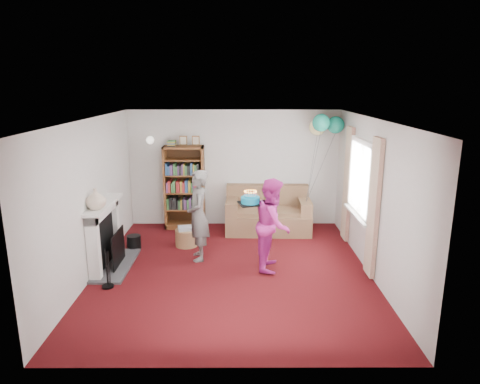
{
  "coord_description": "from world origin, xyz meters",
  "views": [
    {
      "loc": [
        0.11,
        -6.57,
        3.02
      ],
      "look_at": [
        0.13,
        0.6,
        1.21
      ],
      "focal_mm": 32.0,
      "sensor_mm": 36.0,
      "label": 1
    }
  ],
  "objects_px": {
    "sofa": "(268,214)",
    "bookcase": "(185,188)",
    "person_striped": "(198,216)",
    "birthday_cake": "(250,200)",
    "person_magenta": "(273,224)"
  },
  "relations": [
    {
      "from": "sofa",
      "to": "person_magenta",
      "type": "relative_size",
      "value": 1.14
    },
    {
      "from": "person_striped",
      "to": "birthday_cake",
      "type": "bearing_deg",
      "value": 60.93
    },
    {
      "from": "bookcase",
      "to": "sofa",
      "type": "bearing_deg",
      "value": -7.33
    },
    {
      "from": "sofa",
      "to": "person_striped",
      "type": "height_order",
      "value": "person_striped"
    },
    {
      "from": "birthday_cake",
      "to": "person_magenta",
      "type": "bearing_deg",
      "value": -8.52
    },
    {
      "from": "sofa",
      "to": "person_magenta",
      "type": "distance_m",
      "value": 1.96
    },
    {
      "from": "person_magenta",
      "to": "bookcase",
      "type": "bearing_deg",
      "value": 48.29
    },
    {
      "from": "birthday_cake",
      "to": "bookcase",
      "type": "bearing_deg",
      "value": 122.85
    },
    {
      "from": "sofa",
      "to": "person_striped",
      "type": "distance_m",
      "value": 2.08
    },
    {
      "from": "person_striped",
      "to": "birthday_cake",
      "type": "xyz_separation_m",
      "value": [
        0.9,
        -0.32,
        0.37
      ]
    },
    {
      "from": "person_striped",
      "to": "person_magenta",
      "type": "height_order",
      "value": "person_striped"
    },
    {
      "from": "person_magenta",
      "to": "birthday_cake",
      "type": "height_order",
      "value": "person_magenta"
    },
    {
      "from": "sofa",
      "to": "bookcase",
      "type": "bearing_deg",
      "value": 174.3
    },
    {
      "from": "person_striped",
      "to": "birthday_cake",
      "type": "relative_size",
      "value": 4.31
    },
    {
      "from": "birthday_cake",
      "to": "person_striped",
      "type": "bearing_deg",
      "value": 160.24
    }
  ]
}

